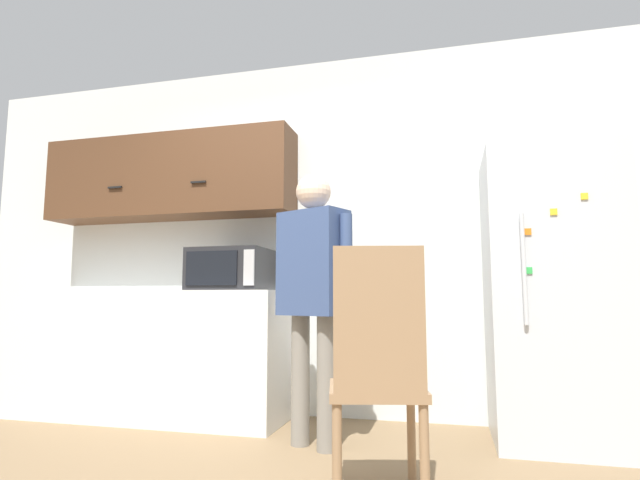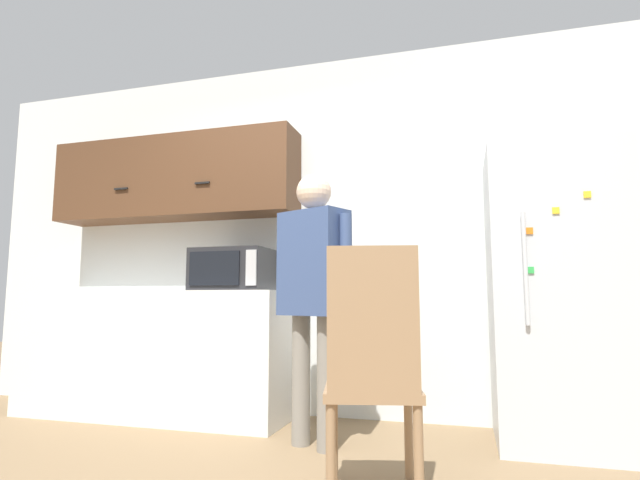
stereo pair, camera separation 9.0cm
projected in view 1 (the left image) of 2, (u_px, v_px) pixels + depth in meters
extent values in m
cube|color=silver|center=(320.00, 233.00, 3.80)|extent=(6.00, 0.06, 2.70)
cube|color=silver|center=(152.00, 353.00, 3.65)|extent=(2.03, 0.63, 0.90)
cube|color=#51331E|center=(169.00, 178.00, 3.95)|extent=(2.03, 0.34, 0.64)
cube|color=black|center=(115.00, 187.00, 3.85)|extent=(0.12, 0.01, 0.01)
cube|color=black|center=(198.00, 182.00, 3.68)|extent=(0.12, 0.01, 0.01)
cube|color=#232326|center=(231.00, 270.00, 3.53)|extent=(0.53, 0.40, 0.30)
cube|color=black|center=(211.00, 268.00, 3.34)|extent=(0.37, 0.01, 0.23)
cube|color=#B2B2B2|center=(249.00, 267.00, 3.28)|extent=(0.07, 0.01, 0.24)
cylinder|color=gray|center=(300.00, 379.00, 2.95)|extent=(0.11, 0.11, 0.75)
cylinder|color=gray|center=(326.00, 382.00, 2.83)|extent=(0.11, 0.11, 0.75)
cube|color=#384C7A|center=(313.00, 263.00, 2.97)|extent=(0.46, 0.37, 0.62)
sphere|color=beige|center=(313.00, 192.00, 3.02)|extent=(0.21, 0.21, 0.21)
cylinder|color=#384C7A|center=(283.00, 266.00, 3.12)|extent=(0.07, 0.07, 0.55)
cylinder|color=#384C7A|center=(346.00, 262.00, 2.82)|extent=(0.07, 0.07, 0.55)
cube|color=silver|center=(553.00, 295.00, 3.00)|extent=(0.75, 0.68, 1.74)
cylinder|color=silver|center=(524.00, 268.00, 2.72)|extent=(0.02, 0.02, 0.61)
cube|color=green|center=(529.00, 270.00, 2.73)|extent=(0.04, 0.01, 0.04)
cube|color=orange|center=(528.00, 232.00, 2.76)|extent=(0.04, 0.01, 0.04)
cube|color=yellow|center=(584.00, 196.00, 2.70)|extent=(0.04, 0.01, 0.04)
cube|color=yellow|center=(554.00, 212.00, 2.73)|extent=(0.04, 0.01, 0.04)
cube|color=#997551|center=(376.00, 390.00, 2.19)|extent=(0.49, 0.49, 0.04)
cylinder|color=#997551|center=(411.00, 435.00, 2.33)|extent=(0.04, 0.04, 0.42)
cylinder|color=#997551|center=(337.00, 434.00, 2.34)|extent=(0.04, 0.04, 0.42)
cylinder|color=#997551|center=(425.00, 459.00, 1.98)|extent=(0.04, 0.04, 0.42)
cylinder|color=#997551|center=(337.00, 458.00, 2.00)|extent=(0.04, 0.04, 0.42)
cube|color=#997551|center=(379.00, 319.00, 2.05)|extent=(0.38, 0.12, 0.60)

